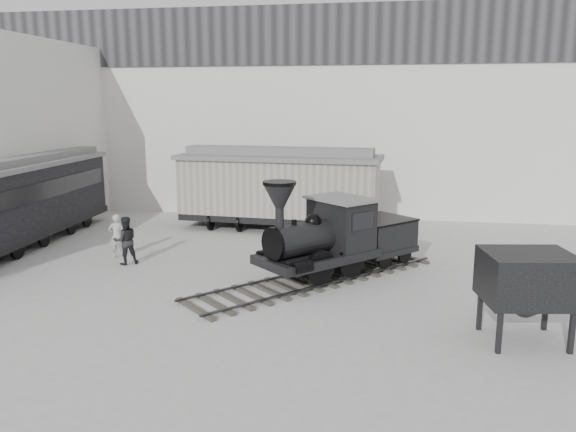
% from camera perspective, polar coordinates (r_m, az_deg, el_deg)
% --- Properties ---
extents(ground, '(90.00, 90.00, 0.00)m').
position_cam_1_polar(ground, '(17.58, -5.34, -8.90)').
color(ground, '#9E9E9B').
extents(north_wall, '(34.00, 2.51, 11.00)m').
position_cam_1_polar(north_wall, '(31.21, 1.50, 10.45)').
color(north_wall, silver).
rests_on(north_wall, ground).
extents(west_pavilion, '(7.00, 12.11, 9.00)m').
position_cam_1_polar(west_pavilion, '(32.01, -26.81, 7.37)').
color(west_pavilion, silver).
rests_on(west_pavilion, ground).
extents(locomotive, '(8.43, 8.78, 3.53)m').
position_cam_1_polar(locomotive, '(19.86, 4.65, -2.56)').
color(locomotive, '#35312A').
rests_on(locomotive, ground).
extents(boxcar, '(10.00, 3.79, 4.01)m').
position_cam_1_polar(boxcar, '(27.19, -0.93, 3.00)').
color(boxcar, black).
rests_on(boxcar, ground).
extents(passenger_coach, '(3.43, 13.59, 3.61)m').
position_cam_1_polar(passenger_coach, '(26.17, -26.36, 1.23)').
color(passenger_coach, black).
rests_on(passenger_coach, ground).
extents(visitor_a, '(0.77, 0.68, 1.76)m').
position_cam_1_polar(visitor_a, '(23.41, -16.98, -1.93)').
color(visitor_a, '#B3B3A8').
rests_on(visitor_a, ground).
extents(visitor_b, '(1.14, 1.09, 1.86)m').
position_cam_1_polar(visitor_b, '(22.31, -16.19, -2.41)').
color(visitor_b, black).
rests_on(visitor_b, ground).
extents(coal_hopper, '(2.42, 2.09, 2.37)m').
position_cam_1_polar(coal_hopper, '(15.67, 23.08, -6.39)').
color(coal_hopper, black).
rests_on(coal_hopper, ground).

